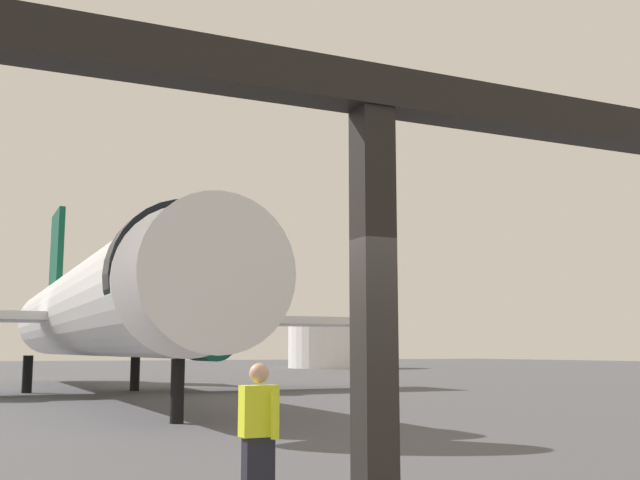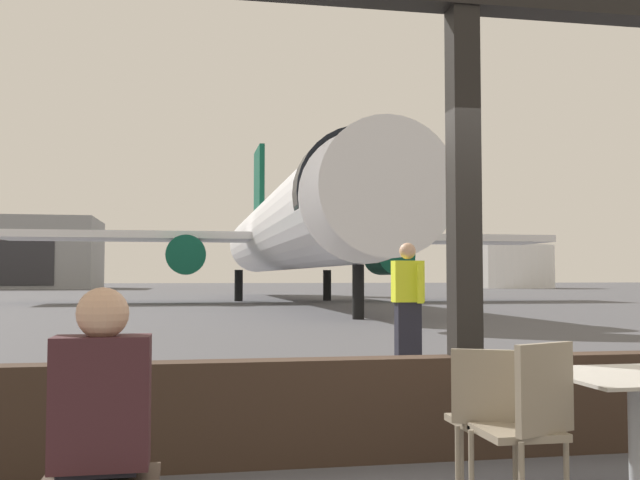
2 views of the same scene
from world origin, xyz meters
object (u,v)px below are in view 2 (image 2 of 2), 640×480
at_px(cafe_chair_aisle_left, 530,417).
at_px(ground_crew_worker, 408,306).
at_px(seated_passenger, 102,420).
at_px(fuel_storage_tank, 511,267).
at_px(airplane, 291,230).
at_px(dining_table, 635,421).
at_px(cafe_chair_window_right, 489,411).

xyz_separation_m(cafe_chair_aisle_left, ground_crew_worker, (1.15, 5.78, 0.34)).
bearing_deg(ground_crew_worker, seated_passenger, -118.35).
height_order(seated_passenger, fuel_storage_tank, fuel_storage_tank).
distance_m(seated_passenger, airplane, 33.40).
bearing_deg(dining_table, fuel_storage_tank, 65.23).
relative_size(airplane, fuel_storage_tank, 3.77).
bearing_deg(fuel_storage_tank, dining_table, -114.77).
relative_size(cafe_chair_window_right, ground_crew_worker, 0.51).
distance_m(cafe_chair_window_right, airplane, 32.52).
distance_m(dining_table, seated_passenger, 2.93).
xyz_separation_m(airplane, fuel_storage_tank, (32.02, 42.80, -1.18)).
height_order(cafe_chair_aisle_left, fuel_storage_tank, fuel_storage_tank).
bearing_deg(airplane, dining_table, -94.66).
bearing_deg(seated_passenger, ground_crew_worker, 61.65).
xyz_separation_m(cafe_chair_aisle_left, fuel_storage_tank, (35.42, 75.36, 1.89)).
bearing_deg(dining_table, cafe_chair_aisle_left, -161.35).
xyz_separation_m(cafe_chair_window_right, fuel_storage_tank, (35.49, 74.99, 1.92)).
relative_size(cafe_chair_aisle_left, fuel_storage_tank, 0.10).
bearing_deg(airplane, fuel_storage_tank, 53.20).
distance_m(cafe_chair_window_right, seated_passenger, 2.13).
xyz_separation_m(cafe_chair_window_right, ground_crew_worker, (1.22, 5.41, 0.37)).
bearing_deg(dining_table, cafe_chair_window_right, 172.66).
xyz_separation_m(dining_table, fuel_storage_tank, (34.65, 75.10, 1.99)).
bearing_deg(cafe_chair_aisle_left, fuel_storage_tank, 64.82).
height_order(seated_passenger, ground_crew_worker, ground_crew_worker).
distance_m(seated_passenger, fuel_storage_tank, 84.43).
bearing_deg(fuel_storage_tank, ground_crew_worker, -116.22).
xyz_separation_m(cafe_chair_aisle_left, seated_passenger, (-2.10, -0.25, 0.11)).
relative_size(seated_passenger, ground_crew_worker, 0.71).
bearing_deg(cafe_chair_window_right, fuel_storage_tank, 64.67).
bearing_deg(cafe_chair_window_right, dining_table, -7.34).
distance_m(dining_table, airplane, 32.56).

